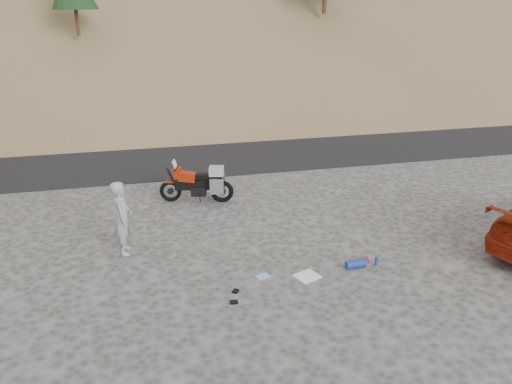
{
  "coord_description": "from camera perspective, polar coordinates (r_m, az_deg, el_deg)",
  "views": [
    {
      "loc": [
        -1.65,
        -10.59,
        5.77
      ],
      "look_at": [
        1.18,
        1.33,
        1.0
      ],
      "focal_mm": 35.0,
      "sensor_mm": 36.0,
      "label": 1
    }
  ],
  "objects": [
    {
      "name": "ground",
      "position": [
        12.17,
        -3.97,
        -7.08
      ],
      "size": [
        140.0,
        140.0,
        0.0
      ],
      "primitive_type": "plane",
      "color": "#3F3D3A",
      "rests_on": "ground"
    },
    {
      "name": "gear_glove_b",
      "position": [
        10.69,
        -2.36,
        -11.25
      ],
      "size": [
        0.16,
        0.17,
        0.05
      ],
      "primitive_type": "cube",
      "rotation": [
        0.0,
        0.0,
        0.9
      ],
      "color": "black",
      "rests_on": "ground"
    },
    {
      "name": "gear_glove_a",
      "position": [
        10.36,
        -2.52,
        -12.45
      ],
      "size": [
        0.16,
        0.12,
        0.04
      ],
      "primitive_type": "cube",
      "rotation": [
        0.0,
        0.0,
        -0.07
      ],
      "color": "black",
      "rests_on": "ground"
    },
    {
      "name": "gear_white_cloth",
      "position": [
        11.28,
        5.88,
        -9.55
      ],
      "size": [
        0.64,
        0.61,
        0.02
      ],
      "primitive_type": "cube",
      "rotation": [
        0.0,
        0.0,
        0.37
      ],
      "color": "white",
      "rests_on": "ground"
    },
    {
      "name": "gear_blue_cloth",
      "position": [
        11.23,
        0.77,
        -9.62
      ],
      "size": [
        0.35,
        0.3,
        0.01
      ],
      "primitive_type": "cube",
      "rotation": [
        0.0,
        0.0,
        0.31
      ],
      "color": "#91ADE1",
      "rests_on": "ground"
    },
    {
      "name": "man",
      "position": [
        12.64,
        -14.65,
        -6.63
      ],
      "size": [
        0.46,
        0.68,
        1.82
      ],
      "primitive_type": "imported",
      "rotation": [
        0.0,
        0.0,
        1.53
      ],
      "color": "#97969C",
      "rests_on": "ground"
    },
    {
      "name": "gear_bottle",
      "position": [
        11.96,
        13.6,
        -7.66
      ],
      "size": [
        0.09,
        0.09,
        0.21
      ],
      "primitive_type": "cylinder",
      "rotation": [
        0.0,
        0.0,
        0.28
      ],
      "color": "navy",
      "rests_on": "ground"
    },
    {
      "name": "road",
      "position": [
        20.49,
        -8.2,
        4.69
      ],
      "size": [
        120.0,
        7.0,
        0.05
      ],
      "primitive_type": "cube",
      "color": "black",
      "rests_on": "ground"
    },
    {
      "name": "gear_funnel",
      "position": [
        12.02,
        12.54,
        -7.46
      ],
      "size": [
        0.18,
        0.18,
        0.18
      ],
      "primitive_type": "cone",
      "rotation": [
        0.0,
        0.0,
        -0.31
      ],
      "color": "#AA0B21",
      "rests_on": "ground"
    },
    {
      "name": "gear_blue_mat",
      "position": [
        11.75,
        11.34,
        -8.05
      ],
      "size": [
        0.48,
        0.21,
        0.19
      ],
      "primitive_type": "cylinder",
      "rotation": [
        0.0,
        1.57,
        0.04
      ],
      "color": "navy",
      "rests_on": "ground"
    },
    {
      "name": "motorcycle",
      "position": [
        15.05,
        -6.46,
        0.92
      ],
      "size": [
        2.21,
        0.96,
        1.33
      ],
      "rotation": [
        0.0,
        0.0,
        -0.25
      ],
      "color": "black",
      "rests_on": "ground"
    }
  ]
}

